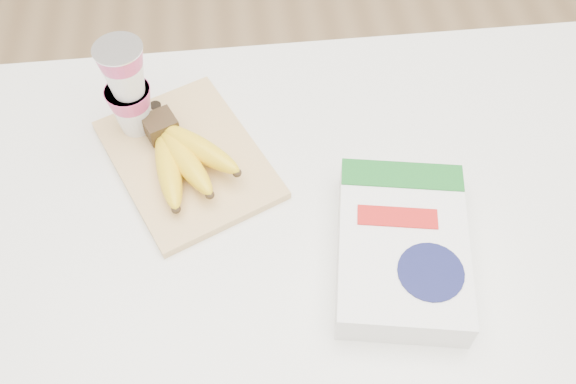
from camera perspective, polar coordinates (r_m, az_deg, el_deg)
The scene contains 5 objects.
table at distance 1.35m, azimuth -0.49°, elevation -13.87°, with size 1.21×0.81×0.91m, color white.
cutting_board at distance 1.02m, azimuth -8.91°, elevation 2.92°, with size 0.21×0.29×0.01m, color #E8B37F.
bananas at distance 0.99m, azimuth -9.42°, elevation 3.19°, with size 0.16×0.19×0.06m.
yogurt_stack at distance 1.01m, azimuth -14.13°, elevation 9.04°, with size 0.08×0.07×0.17m.
cereal_box at distance 0.91m, azimuth 10.08°, elevation -4.88°, with size 0.22×0.29×0.06m.
Camera 1 is at (-0.04, -0.49, 1.71)m, focal length 40.00 mm.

